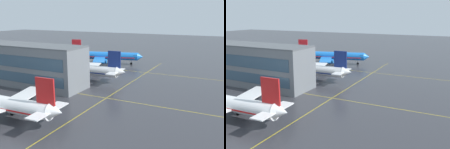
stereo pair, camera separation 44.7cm
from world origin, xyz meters
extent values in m
cone|color=white|center=(0.61, 12.22, 4.66)|extent=(3.47, 3.88, 3.74)
cube|color=red|center=(-2.08, 12.11, 9.12)|extent=(4.99, 0.58, 6.22)
cube|color=white|center=(-1.70, 15.23, 4.66)|extent=(3.54, 5.52, 0.25)
cube|color=white|center=(-1.43, 9.02, 4.66)|extent=(3.54, 5.52, 0.25)
cube|color=white|center=(-16.95, 20.30, 3.63)|extent=(9.09, 16.40, 0.41)
cylinder|color=#4C4C51|center=(-18.05, 16.83, 2.28)|extent=(3.61, 2.32, 2.18)
cylinder|color=#99999E|center=(-15.66, 14.23, 1.71)|extent=(0.29, 0.29, 1.71)
cylinder|color=black|center=(-15.66, 14.23, 0.57)|extent=(1.16, 0.51, 1.14)
cylinder|color=white|center=(-21.14, 53.28, 4.36)|extent=(34.23, 5.94, 4.04)
cone|color=white|center=(-39.52, 52.25, 4.36)|extent=(2.98, 4.11, 3.96)
cone|color=white|center=(-2.43, 54.33, 4.79)|extent=(3.62, 4.03, 3.84)
cube|color=navy|center=(-5.20, 54.17, 9.37)|extent=(5.12, 0.67, 6.39)
cube|color=white|center=(-4.84, 57.39, 4.79)|extent=(3.71, 5.72, 0.26)
cube|color=white|center=(-4.49, 51.01, 4.79)|extent=(3.71, 5.72, 0.26)
cube|color=white|center=(-20.58, 62.37, 3.73)|extent=(9.53, 16.86, 0.43)
cube|color=white|center=(-19.57, 44.31, 3.73)|extent=(7.91, 16.62, 0.43)
cylinder|color=navy|center=(-21.66, 58.79, 2.34)|extent=(3.74, 2.43, 2.24)
cylinder|color=navy|center=(-21.04, 47.74, 2.34)|extent=(3.74, 2.43, 2.24)
cube|color=#385166|center=(-37.08, 52.39, 4.95)|extent=(2.12, 3.82, 0.75)
cube|color=navy|center=(-21.14, 53.28, 3.86)|extent=(31.51, 5.83, 0.38)
cylinder|color=#99999E|center=(-34.95, 52.51, 1.76)|extent=(0.30, 0.30, 1.76)
cylinder|color=black|center=(-34.95, 52.51, 0.59)|extent=(1.20, 0.54, 1.17)
cylinder|color=#99999E|center=(-19.17, 56.16, 1.76)|extent=(0.30, 0.30, 1.76)
cylinder|color=black|center=(-19.17, 56.16, 0.59)|extent=(1.20, 0.54, 1.17)
cylinder|color=#99999E|center=(-18.86, 50.64, 1.76)|extent=(0.30, 0.30, 1.76)
cylinder|color=black|center=(-18.86, 50.64, 0.59)|extent=(1.20, 0.54, 1.17)
cylinder|color=blue|center=(-26.61, 87.73, 4.40)|extent=(34.25, 12.58, 4.08)
cone|color=blue|center=(-8.65, 92.40, 4.40)|extent=(3.70, 4.57, 3.99)
cone|color=blue|center=(-44.88, 82.98, 4.83)|extent=(4.30, 4.61, 3.87)
cube|color=red|center=(-42.18, 83.68, 9.44)|extent=(5.08, 1.67, 6.44)
cube|color=blue|center=(-41.89, 80.43, 4.83)|extent=(4.72, 6.26, 0.26)
cube|color=blue|center=(-43.51, 86.66, 4.83)|extent=(4.72, 6.26, 0.26)
cube|color=blue|center=(-25.36, 78.64, 3.75)|extent=(12.18, 16.89, 0.43)
cube|color=blue|center=(-29.94, 96.29, 3.75)|extent=(6.29, 16.32, 0.43)
cylinder|color=blue|center=(-25.00, 82.39, 2.36)|extent=(4.10, 3.10, 2.25)
cylinder|color=blue|center=(-27.81, 93.18, 2.36)|extent=(4.10, 3.10, 2.25)
cube|color=#385166|center=(-11.04, 91.78, 4.99)|extent=(2.81, 4.12, 0.75)
cube|color=red|center=(-26.61, 87.73, 3.89)|extent=(31.60, 11.93, 0.39)
cylinder|color=#99999E|center=(-13.11, 91.24, 1.77)|extent=(0.30, 0.30, 1.77)
cylinder|color=black|center=(-13.11, 91.24, 0.59)|extent=(1.26, 0.76, 1.18)
cylinder|color=#99999E|center=(-27.99, 84.49, 1.77)|extent=(0.30, 0.30, 1.77)
cylinder|color=black|center=(-27.99, 84.49, 0.59)|extent=(1.26, 0.76, 1.18)
cylinder|color=#99999E|center=(-29.39, 89.89, 1.77)|extent=(0.30, 0.30, 1.77)
cylinder|color=black|center=(-29.39, 89.89, 0.59)|extent=(1.26, 0.76, 1.18)
cube|color=yellow|center=(0.00, 37.59, 0.00)|extent=(150.36, 0.20, 0.01)
cube|color=yellow|center=(0.00, 77.18, 0.00)|extent=(150.36, 0.20, 0.01)
cube|color=yellow|center=(0.00, 37.59, 0.00)|extent=(0.20, 130.65, 0.01)
camera|label=1|loc=(34.85, -28.98, 25.85)|focal=40.01mm
camera|label=2|loc=(35.25, -28.78, 25.85)|focal=40.01mm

